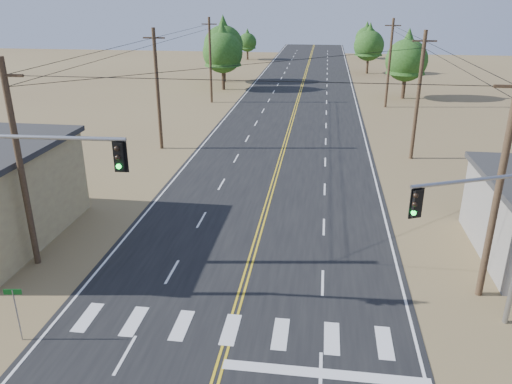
# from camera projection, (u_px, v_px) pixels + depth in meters

# --- Properties ---
(road) EXTENTS (15.00, 200.00, 0.02)m
(road) POSITION_uv_depth(u_px,v_px,m) (280.00, 160.00, 40.12)
(road) COLOR black
(road) RESTS_ON ground
(utility_pole_left_near) EXTENTS (1.80, 0.30, 10.00)m
(utility_pole_left_near) POSITION_uv_depth(u_px,v_px,m) (20.00, 165.00, 22.97)
(utility_pole_left_near) COLOR #4C3826
(utility_pole_left_near) RESTS_ON ground
(utility_pole_left_mid) EXTENTS (1.80, 0.30, 10.00)m
(utility_pole_left_mid) POSITION_uv_depth(u_px,v_px,m) (158.00, 89.00, 41.39)
(utility_pole_left_mid) COLOR #4C3826
(utility_pole_left_mid) RESTS_ON ground
(utility_pole_left_far) EXTENTS (1.80, 0.30, 10.00)m
(utility_pole_left_far) POSITION_uv_depth(u_px,v_px,m) (210.00, 60.00, 59.80)
(utility_pole_left_far) COLOR #4C3826
(utility_pole_left_far) RESTS_ON ground
(utility_pole_right_near) EXTENTS (1.80, 0.30, 10.00)m
(utility_pole_right_near) POSITION_uv_depth(u_px,v_px,m) (499.00, 187.00, 20.34)
(utility_pole_right_near) COLOR #4C3826
(utility_pole_right_near) RESTS_ON ground
(utility_pole_right_mid) EXTENTS (1.80, 0.30, 10.00)m
(utility_pole_right_mid) POSITION_uv_depth(u_px,v_px,m) (418.00, 96.00, 38.76)
(utility_pole_right_mid) COLOR #4C3826
(utility_pole_right_mid) RESTS_ON ground
(utility_pole_right_far) EXTENTS (1.80, 0.30, 10.00)m
(utility_pole_right_far) POSITION_uv_depth(u_px,v_px,m) (389.00, 63.00, 57.17)
(utility_pole_right_far) COLOR #4C3826
(utility_pole_right_far) RESTS_ON ground
(signal_mast_left) EXTENTS (6.97, 0.56, 7.52)m
(signal_mast_left) POSITION_uv_depth(u_px,v_px,m) (15.00, 188.00, 20.15)
(signal_mast_left) COLOR gray
(signal_mast_left) RESTS_ON ground
(signal_mast_right) EXTENTS (4.88, 2.32, 6.64)m
(signal_mast_right) POSITION_uv_depth(u_px,v_px,m) (493.00, 228.00, 18.29)
(signal_mast_right) COLOR gray
(signal_mast_right) RESTS_ON ground
(street_sign) EXTENTS (0.67, 0.12, 2.27)m
(street_sign) POSITION_uv_depth(u_px,v_px,m) (16.00, 306.00, 18.74)
(street_sign) COLOR gray
(street_sign) RESTS_ON ground
(tree_left_near) EXTENTS (5.47, 5.47, 9.12)m
(tree_left_near) POSITION_uv_depth(u_px,v_px,m) (223.00, 48.00, 67.91)
(tree_left_near) COLOR #3F2D1E
(tree_left_near) RESTS_ON ground
(tree_left_mid) EXTENTS (5.84, 5.84, 9.73)m
(tree_left_mid) POSITION_uv_depth(u_px,v_px,m) (223.00, 41.00, 73.94)
(tree_left_mid) COLOR #3F2D1E
(tree_left_mid) RESTS_ON ground
(tree_left_far) EXTENTS (3.68, 3.68, 6.14)m
(tree_left_far) POSITION_uv_depth(u_px,v_px,m) (247.00, 40.00, 100.78)
(tree_left_far) COLOR #3F2D1E
(tree_left_far) RESTS_ON ground
(tree_right_near) EXTENTS (5.20, 5.20, 8.67)m
(tree_right_near) POSITION_uv_depth(u_px,v_px,m) (407.00, 56.00, 62.05)
(tree_right_near) COLOR #3F2D1E
(tree_right_near) RESTS_ON ground
(tree_right_mid) EXTENTS (4.94, 4.94, 8.24)m
(tree_right_mid) POSITION_uv_depth(u_px,v_px,m) (369.00, 42.00, 82.35)
(tree_right_mid) COLOR #3F2D1E
(tree_right_mid) RESTS_ON ground
(tree_right_far) EXTENTS (4.45, 4.45, 7.41)m
(tree_right_far) POSITION_uv_depth(u_px,v_px,m) (366.00, 36.00, 101.88)
(tree_right_far) COLOR #3F2D1E
(tree_right_far) RESTS_ON ground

